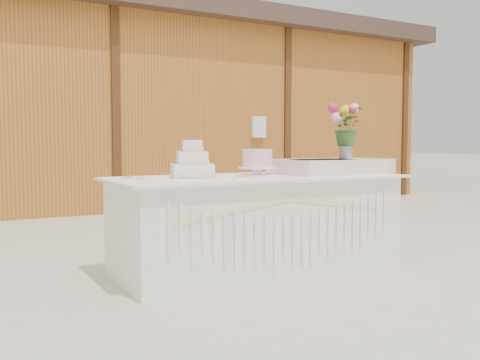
% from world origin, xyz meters
% --- Properties ---
extents(ground, '(80.00, 80.00, 0.00)m').
position_xyz_m(ground, '(0.00, 0.00, 0.00)').
color(ground, beige).
rests_on(ground, ground).
extents(barn, '(12.60, 4.60, 3.30)m').
position_xyz_m(barn, '(-0.01, 5.99, 1.68)').
color(barn, '#AA6123').
rests_on(barn, ground).
extents(cake_table, '(2.40, 1.00, 0.77)m').
position_xyz_m(cake_table, '(0.00, -0.00, 0.39)').
color(cake_table, white).
rests_on(cake_table, ground).
extents(wedding_cake, '(0.40, 0.40, 0.29)m').
position_xyz_m(wedding_cake, '(-0.53, 0.11, 0.87)').
color(wedding_cake, white).
rests_on(wedding_cake, cake_table).
extents(pink_cake_stand, '(0.30, 0.30, 0.22)m').
position_xyz_m(pink_cake_stand, '(-0.03, -0.04, 0.89)').
color(pink_cake_stand, white).
rests_on(pink_cake_stand, cake_table).
extents(satin_runner, '(1.04, 0.65, 0.13)m').
position_xyz_m(satin_runner, '(0.76, 0.02, 0.83)').
color(satin_runner, '#FFD6CD').
rests_on(satin_runner, cake_table).
extents(flower_vase, '(0.12, 0.12, 0.16)m').
position_xyz_m(flower_vase, '(0.93, 0.03, 0.98)').
color(flower_vase, '#ADADB1').
rests_on(flower_vase, satin_runner).
extents(bouquet, '(0.40, 0.39, 0.34)m').
position_xyz_m(bouquet, '(0.93, 0.03, 1.23)').
color(bouquet, '#336126').
rests_on(bouquet, flower_vase).
extents(loose_flowers, '(0.21, 0.38, 0.02)m').
position_xyz_m(loose_flowers, '(-1.02, 0.14, 0.78)').
color(loose_flowers, pink).
rests_on(loose_flowers, cake_table).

